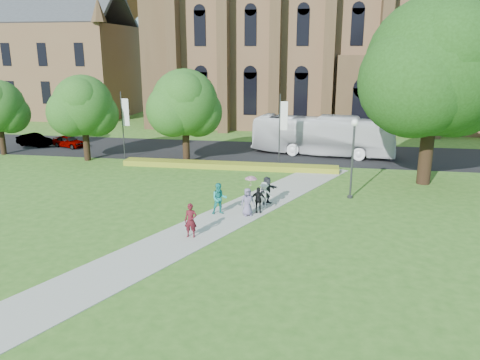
% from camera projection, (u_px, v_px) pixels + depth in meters
% --- Properties ---
extents(ground, '(160.00, 160.00, 0.00)m').
position_uv_depth(ground, '(219.00, 226.00, 26.07)').
color(ground, '#33631D').
rests_on(ground, ground).
extents(road, '(160.00, 10.00, 0.02)m').
position_uv_depth(road, '(262.00, 152.00, 45.08)').
color(road, black).
rests_on(road, ground).
extents(footpath, '(15.58, 28.54, 0.04)m').
position_uv_depth(footpath, '(223.00, 219.00, 27.02)').
color(footpath, '#B2B2A8').
rests_on(footpath, ground).
extents(flower_hedge, '(18.00, 1.40, 0.45)m').
position_uv_depth(flower_hedge, '(229.00, 166.00, 38.88)').
color(flower_hedge, '#AEA522').
rests_on(flower_hedge, ground).
extents(cathedral, '(52.60, 18.25, 28.00)m').
position_uv_depth(cathedral, '(362.00, 22.00, 58.78)').
color(cathedral, brown).
rests_on(cathedral, ground).
extents(building_west, '(22.00, 14.00, 18.30)m').
position_uv_depth(building_west, '(53.00, 53.00, 69.02)').
color(building_west, brown).
rests_on(building_west, ground).
extents(streetlamp, '(0.44, 0.44, 5.24)m').
position_uv_depth(streetlamp, '(353.00, 149.00, 30.17)').
color(streetlamp, '#38383D').
rests_on(streetlamp, ground).
extents(large_tree, '(9.60, 9.60, 13.20)m').
position_uv_depth(large_tree, '(435.00, 67.00, 32.22)').
color(large_tree, '#332114').
rests_on(large_tree, ground).
extents(street_tree_0, '(5.20, 5.20, 7.50)m').
position_uv_depth(street_tree_0, '(83.00, 105.00, 40.50)').
color(street_tree_0, '#332114').
rests_on(street_tree_0, ground).
extents(street_tree_1, '(5.60, 5.60, 8.05)m').
position_uv_depth(street_tree_1, '(185.00, 103.00, 39.43)').
color(street_tree_1, '#332114').
rests_on(street_tree_1, ground).
extents(banner_pole_0, '(0.70, 0.10, 6.00)m').
position_uv_depth(banner_pole_0, '(281.00, 125.00, 39.28)').
color(banner_pole_0, '#38383D').
rests_on(banner_pole_0, ground).
extents(banner_pole_1, '(0.70, 0.10, 6.00)m').
position_uv_depth(banner_pole_1, '(124.00, 121.00, 41.53)').
color(banner_pole_1, '#38383D').
rests_on(banner_pole_1, ground).
extents(tour_coach, '(13.45, 5.22, 3.66)m').
position_uv_depth(tour_coach, '(323.00, 136.00, 43.43)').
color(tour_coach, silver).
rests_on(tour_coach, road).
extents(car_0, '(3.84, 2.53, 1.21)m').
position_uv_depth(car_0, '(69.00, 141.00, 47.20)').
color(car_0, gray).
rests_on(car_0, road).
extents(car_1, '(4.01, 2.16, 1.25)m').
position_uv_depth(car_1, '(34.00, 140.00, 47.88)').
color(car_1, gray).
rests_on(car_1, road).
extents(pedestrian_0, '(0.68, 0.47, 1.80)m').
position_uv_depth(pedestrian_0, '(191.00, 220.00, 24.20)').
color(pedestrian_0, '#51121B').
rests_on(pedestrian_0, footpath).
extents(pedestrian_1, '(1.11, 0.98, 1.90)m').
position_uv_depth(pedestrian_1, '(219.00, 199.00, 27.63)').
color(pedestrian_1, teal).
rests_on(pedestrian_1, footpath).
extents(pedestrian_2, '(1.14, 0.86, 1.57)m').
position_uv_depth(pedestrian_2, '(264.00, 195.00, 28.98)').
color(pedestrian_2, silver).
rests_on(pedestrian_2, footpath).
extents(pedestrian_3, '(0.98, 0.58, 1.57)m').
position_uv_depth(pedestrian_3, '(258.00, 200.00, 27.93)').
color(pedestrian_3, black).
rests_on(pedestrian_3, footpath).
extents(pedestrian_4, '(0.96, 0.82, 1.66)m').
position_uv_depth(pedestrian_4, '(248.00, 202.00, 27.42)').
color(pedestrian_4, slate).
rests_on(pedestrian_4, footpath).
extents(pedestrian_5, '(1.27, 1.71, 1.79)m').
position_uv_depth(pedestrian_5, '(267.00, 190.00, 29.45)').
color(pedestrian_5, '#222429').
rests_on(pedestrian_5, footpath).
extents(parasol, '(0.89, 0.89, 0.63)m').
position_uv_depth(parasol, '(251.00, 183.00, 27.18)').
color(parasol, '#D697B5').
rests_on(parasol, pedestrian_4).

